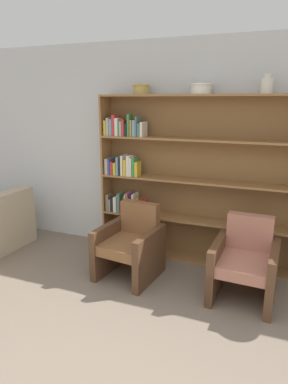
# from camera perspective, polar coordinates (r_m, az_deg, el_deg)

# --- Properties ---
(wall_back) EXTENTS (12.00, 0.06, 2.75)m
(wall_back) POSITION_cam_1_polar(r_m,az_deg,el_deg) (4.40, 9.06, 6.42)
(wall_back) COLOR silver
(wall_back) RESTS_ON ground
(bookshelf) EXTENTS (2.57, 0.30, 2.09)m
(bookshelf) POSITION_cam_1_polar(r_m,az_deg,el_deg) (4.35, 6.34, 1.82)
(bookshelf) COLOR olive
(bookshelf) RESTS_ON ground
(bowl_sage) EXTENTS (0.23, 0.23, 0.12)m
(bowl_sage) POSITION_cam_1_polar(r_m,az_deg,el_deg) (4.38, -0.49, 16.83)
(bowl_sage) COLOR tan
(bowl_sage) RESTS_ON bookshelf
(bowl_olive) EXTENTS (0.26, 0.26, 0.12)m
(bowl_olive) POSITION_cam_1_polar(r_m,az_deg,el_deg) (4.16, 9.50, 16.71)
(bowl_olive) COLOR silver
(bowl_olive) RESTS_ON bookshelf
(vase_tall) EXTENTS (0.13, 0.13, 0.20)m
(vase_tall) POSITION_cam_1_polar(r_m,az_deg,el_deg) (4.07, 19.78, 16.42)
(vase_tall) COLOR silver
(vase_tall) RESTS_ON bookshelf
(armchair_leather) EXTENTS (0.72, 0.76, 0.84)m
(armchair_leather) POSITION_cam_1_polar(r_m,az_deg,el_deg) (4.07, -2.21, -8.76)
(armchair_leather) COLOR brown
(armchair_leather) RESTS_ON ground
(armchair_cushioned) EXTENTS (0.67, 0.71, 0.84)m
(armchair_cushioned) POSITION_cam_1_polar(r_m,az_deg,el_deg) (3.79, 16.45, -11.29)
(armchair_cushioned) COLOR brown
(armchair_cushioned) RESTS_ON ground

